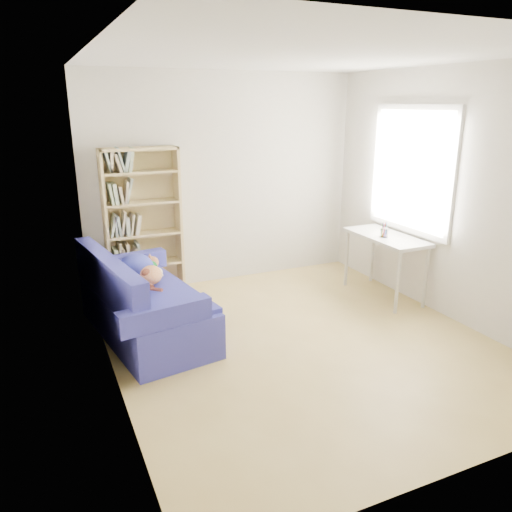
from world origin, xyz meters
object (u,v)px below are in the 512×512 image
Objects in this scene: pen_cup at (384,231)px; desk at (386,243)px; sofa at (142,304)px; bookshelf at (143,230)px.

desk is at bearing 29.62° from pen_cup.
sofa is 2.82m from pen_cup.
bookshelf is at bearing 154.89° from desk.
bookshelf reaches higher than pen_cup.
pen_cup is at bearing -150.38° from desk.
sofa is at bearing 177.41° from desk.
bookshelf is at bearing 66.53° from sofa.
bookshelf is 2.84m from desk.
bookshelf is (0.28, 1.07, 0.48)m from sofa.
bookshelf is 2.79m from pen_cup.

